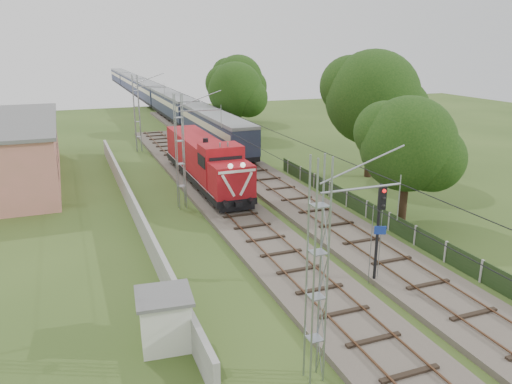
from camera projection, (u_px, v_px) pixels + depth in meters
name	position (u px, v px, depth m)	size (l,w,h in m)	color
ground	(293.00, 271.00, 25.69)	(140.00, 140.00, 0.00)	#31491B
track_main	(246.00, 223.00, 31.88)	(4.20, 70.00, 0.45)	#6B6054
track_side	(249.00, 169.00, 45.20)	(4.20, 80.00, 0.45)	#6B6054
catenary	(181.00, 152.00, 34.20)	(3.31, 70.00, 8.00)	gray
boundary_wall	(132.00, 203.00, 33.93)	(0.25, 40.00, 1.50)	#9E9E99
station_building	(5.00, 151.00, 41.15)	(8.40, 20.40, 5.22)	tan
fence	(389.00, 221.00, 30.96)	(0.12, 32.00, 1.20)	black
locomotive	(205.00, 160.00, 39.97)	(2.86, 16.31, 4.14)	black
coach_rake	(148.00, 91.00, 92.19)	(2.83, 105.67, 3.27)	black
signal_post	(380.00, 217.00, 23.19)	(0.53, 0.44, 5.06)	black
relay_hut	(165.00, 319.00, 19.16)	(2.30, 2.30, 2.18)	silver
tree_a	(409.00, 145.00, 31.17)	(6.30, 6.00, 8.17)	#3A2717
tree_b	(374.00, 99.00, 41.50)	(8.29, 7.90, 10.75)	#3A2717
tree_c	(236.00, 90.00, 59.74)	(6.94, 6.61, 9.00)	#3A2717
tree_d	(239.00, 80.00, 71.44)	(7.31, 6.96, 9.48)	#3A2717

